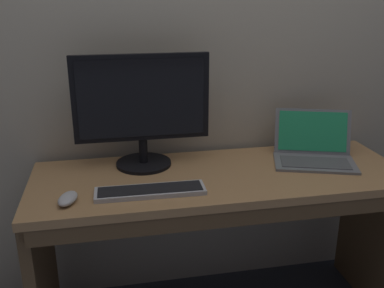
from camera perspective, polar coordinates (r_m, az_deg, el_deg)
name	(u,v)px	position (r m, az deg, el deg)	size (l,w,h in m)	color
back_wall	(205,13)	(2.03, 1.72, 16.77)	(4.22, 0.04, 2.76)	#ADA38E
desk	(220,216)	(1.94, 3.73, -9.43)	(1.59, 0.56, 0.74)	#A87A4C
laptop_space_gray	(314,150)	(2.06, 15.65, -0.70)	(0.42, 0.38, 0.21)	slate
external_monitor	(142,108)	(1.86, -6.58, 4.73)	(0.58, 0.24, 0.49)	black
wired_keyboard	(150,191)	(1.68, -5.47, -6.13)	(0.42, 0.12, 0.02)	#BCBCC1
computer_mouse	(68,199)	(1.66, -15.95, -6.88)	(0.06, 0.11, 0.03)	#B7B7BC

